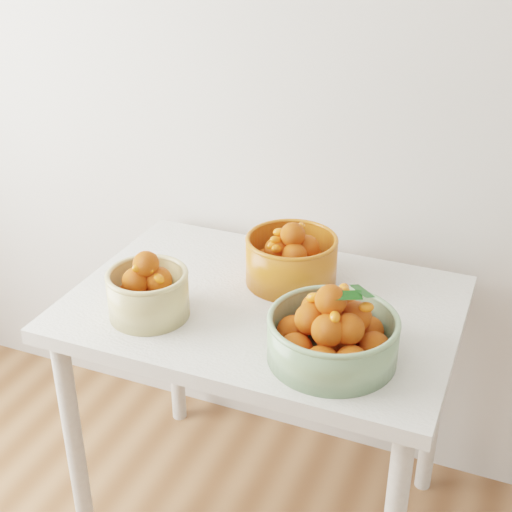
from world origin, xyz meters
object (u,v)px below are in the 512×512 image
object	(u,v)px
table	(263,332)
bowl_cream	(148,292)
bowl_orange	(291,258)
bowl_green	(332,334)

from	to	relation	value
table	bowl_cream	distance (m)	0.34
bowl_orange	bowl_cream	bearing A→B (deg)	-132.53
table	bowl_green	world-z (taller)	bowl_green
table	bowl_cream	bearing A→B (deg)	-145.50
bowl_green	table	bearing A→B (deg)	144.08
bowl_cream	bowl_orange	size ratio (longest dim) A/B	0.86
bowl_cream	bowl_green	size ratio (longest dim) A/B	0.66
bowl_cream	table	bearing A→B (deg)	34.50
bowl_cream	bowl_orange	bearing A→B (deg)	47.47
bowl_cream	bowl_green	bearing A→B (deg)	-0.65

